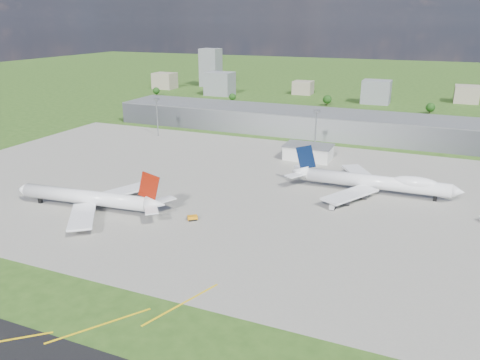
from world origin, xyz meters
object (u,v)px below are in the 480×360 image
at_px(airliner_blue_quad, 376,182).
at_px(van_white_near, 333,206).
at_px(airliner_red_twin, 90,198).
at_px(tug_yellow, 192,218).

distance_m(airliner_blue_quad, van_white_near, 29.99).
bearing_deg(airliner_red_twin, airliner_blue_quad, -154.07).
bearing_deg(tug_yellow, airliner_blue_quad, 4.62).
relative_size(airliner_blue_quad, tug_yellow, 17.01).
height_order(airliner_blue_quad, tug_yellow, airliner_blue_quad).
relative_size(airliner_red_twin, tug_yellow, 15.74).
xyz_separation_m(airliner_red_twin, van_white_near, (93.84, 40.43, -3.96)).
relative_size(airliner_blue_quad, van_white_near, 15.83).
height_order(airliner_red_twin, van_white_near, airliner_red_twin).
bearing_deg(airliner_red_twin, van_white_near, -162.42).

